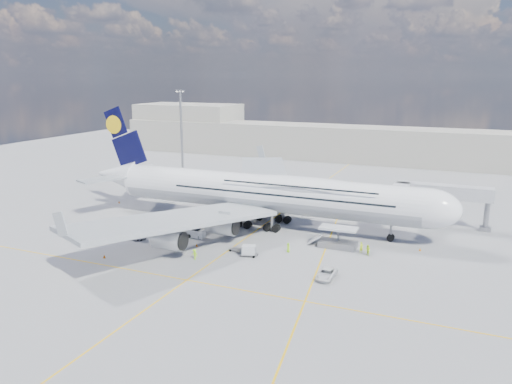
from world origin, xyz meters
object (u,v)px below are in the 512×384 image
at_px(catering_truck_inner, 243,185).
at_px(light_mast, 182,133).
at_px(dolly_row_a, 134,237).
at_px(dolly_back, 137,233).
at_px(crew_nose, 361,247).
at_px(dolly_nose_near, 237,250).
at_px(dolly_nose_far, 249,250).
at_px(cone_nose, 420,249).
at_px(baggage_tug, 196,233).
at_px(cargo_loader, 337,240).
at_px(cone_wing_left_inner, 244,197).
at_px(cone_wing_left_outer, 284,190).
at_px(cone_tail, 119,202).
at_px(airliner, 265,192).
at_px(crew_wing, 155,229).
at_px(crew_van, 288,248).
at_px(cone_wing_right_outer, 104,256).
at_px(dolly_row_b, 153,231).
at_px(jet_bridge, 426,194).
at_px(cone_wing_right_inner, 197,245).
at_px(service_van, 326,274).
at_px(catering_truck_outer, 232,182).
at_px(dolly_row_c, 198,227).

bearing_deg(catering_truck_inner, light_mast, 135.28).
distance_m(dolly_row_a, dolly_back, 0.91).
bearing_deg(crew_nose, dolly_nose_near, 158.26).
bearing_deg(dolly_nose_far, cone_nose, 12.99).
distance_m(light_mast, baggage_tug, 58.04).
bearing_deg(crew_nose, dolly_nose_far, 164.81).
bearing_deg(cargo_loader, dolly_row_a, -163.90).
distance_m(cone_wing_left_inner, cone_wing_left_outer, 12.57).
bearing_deg(cone_tail, crew_nose, -10.98).
distance_m(airliner, dolly_back, 25.86).
relative_size(airliner, baggage_tug, 24.55).
relative_size(airliner, crew_wing, 49.83).
distance_m(cargo_loader, crew_van, 9.10).
bearing_deg(cone_wing_left_inner, cone_tail, -147.99).
bearing_deg(cone_wing_right_outer, cone_wing_left_outer, 79.37).
height_order(dolly_row_b, dolly_back, dolly_back).
height_order(dolly_nose_far, cone_wing_left_inner, dolly_nose_far).
distance_m(dolly_nose_near, catering_truck_inner, 44.20).
bearing_deg(cone_nose, cone_wing_left_outer, 138.12).
relative_size(airliner, cone_wing_left_inner, 133.29).
distance_m(cargo_loader, dolly_nose_far, 16.08).
height_order(jet_bridge, dolly_nose_near, jet_bridge).
distance_m(dolly_nose_far, cone_wing_left_inner, 40.22).
relative_size(cargo_loader, cone_tail, 15.91).
relative_size(crew_wing, cone_wing_right_inner, 3.17).
xyz_separation_m(service_van, cone_tail, (-57.07, 24.54, -0.44)).
distance_m(dolly_row_a, catering_truck_outer, 44.44).
bearing_deg(dolly_row_b, cone_wing_right_outer, -78.98).
height_order(crew_nose, cone_nose, crew_nose).
bearing_deg(dolly_nose_far, cone_wing_left_inner, 100.37).
bearing_deg(catering_truck_outer, cone_wing_left_outer, 14.94).
distance_m(baggage_tug, catering_truck_outer, 40.87).
relative_size(light_mast, cone_wing_left_inner, 42.94).
distance_m(dolly_back, cone_wing_left_outer, 48.46).
distance_m(catering_truck_outer, cone_wing_right_inner, 45.62).
xyz_separation_m(dolly_row_a, crew_wing, (1.58, 4.27, 0.44)).
distance_m(catering_truck_inner, catering_truck_outer, 4.86).
xyz_separation_m(dolly_nose_far, crew_nose, (17.00, 8.89, -0.03)).
bearing_deg(dolly_nose_far, dolly_nose_near, 139.43).
distance_m(catering_truck_outer, service_van, 61.97).
height_order(cone_wing_left_outer, cone_tail, cone_wing_left_outer).
xyz_separation_m(cargo_loader, cone_wing_right_outer, (-34.10, -20.34, -0.97)).
bearing_deg(crew_nose, light_mast, 101.96).
relative_size(dolly_row_a, crew_nose, 1.82).
xyz_separation_m(dolly_row_a, cone_wing_left_outer, (12.17, 47.22, -0.05)).
height_order(dolly_row_c, cone_wing_left_inner, dolly_row_c).
bearing_deg(cargo_loader, cone_wing_left_outer, 122.27).
height_order(dolly_nose_near, catering_truck_outer, catering_truck_outer).
height_order(jet_bridge, dolly_row_b, jet_bridge).
bearing_deg(dolly_row_b, dolly_nose_near, 1.10).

